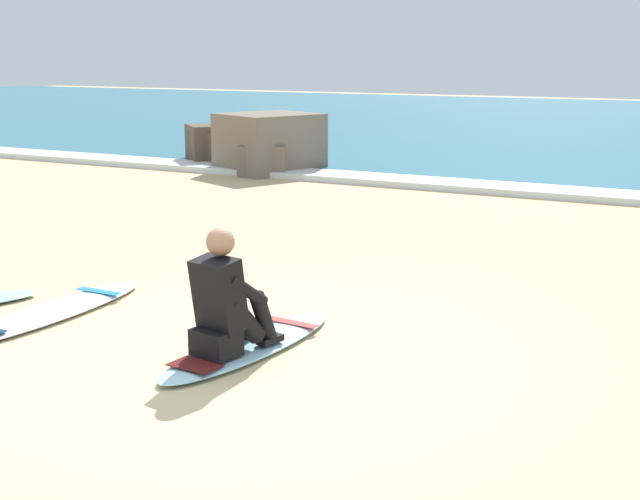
{
  "coord_description": "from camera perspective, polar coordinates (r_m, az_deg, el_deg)",
  "views": [
    {
      "loc": [
        3.59,
        -5.08,
        2.26
      ],
      "look_at": [
        0.02,
        1.66,
        0.55
      ],
      "focal_mm": 50.0,
      "sensor_mm": 36.0,
      "label": 1
    }
  ],
  "objects": [
    {
      "name": "surfboard_spare_near",
      "position": [
        8.11,
        -17.03,
        -3.86
      ],
      "size": [
        0.52,
        2.31,
        0.08
      ],
      "color": "silver",
      "rests_on": "ground"
    },
    {
      "name": "rock_outcrop_distant",
      "position": [
        17.59,
        -4.43,
        6.72
      ],
      "size": [
        3.39,
        2.72,
        1.1
      ],
      "color": "#756656",
      "rests_on": "ground"
    },
    {
      "name": "ground_plane",
      "position": [
        6.61,
        -7.0,
        -7.43
      ],
      "size": [
        80.0,
        80.0,
        0.0
      ],
      "primitive_type": "plane",
      "color": "#CCB584"
    },
    {
      "name": "surfboard_main",
      "position": [
        6.94,
        -4.5,
        -6.1
      ],
      "size": [
        0.69,
        2.06,
        0.08
      ],
      "color": "#9ED1E5",
      "rests_on": "ground"
    },
    {
      "name": "breaking_foam",
      "position": [
        14.79,
        13.55,
        3.71
      ],
      "size": [
        80.0,
        0.9,
        0.11
      ],
      "primitive_type": "cube",
      "color": "white",
      "rests_on": "ground"
    },
    {
      "name": "surfer_seated",
      "position": [
        6.6,
        -5.99,
        -3.48
      ],
      "size": [
        0.46,
        0.75,
        0.95
      ],
      "color": "black",
      "rests_on": "surfboard_main"
    }
  ]
}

